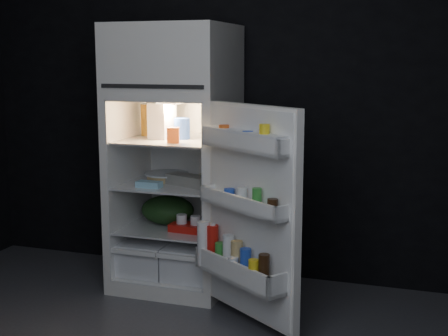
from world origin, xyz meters
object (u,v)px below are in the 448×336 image
(milk_jug, at_px, (162,121))
(fridge_door, at_px, (247,216))
(egg_carton, at_px, (189,180))
(refrigerator, at_px, (176,149))
(yogurt_tray, at_px, (190,228))

(milk_jug, bearing_deg, fridge_door, -24.10)
(fridge_door, xyz_separation_m, egg_carton, (-0.55, 0.49, 0.08))
(refrigerator, bearing_deg, yogurt_tray, -42.99)
(milk_jug, relative_size, yogurt_tray, 0.91)
(fridge_door, height_order, egg_carton, fridge_door)
(milk_jug, bearing_deg, refrigerator, 35.54)
(refrigerator, height_order, fridge_door, refrigerator)
(refrigerator, distance_m, fridge_door, 0.94)
(milk_jug, height_order, yogurt_tray, milk_jug)
(yogurt_tray, bearing_deg, egg_carton, 122.24)
(fridge_door, distance_m, egg_carton, 0.74)
(fridge_door, bearing_deg, milk_jug, 144.15)
(refrigerator, bearing_deg, fridge_door, -41.01)
(refrigerator, relative_size, milk_jug, 7.42)
(milk_jug, bearing_deg, yogurt_tray, -11.93)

